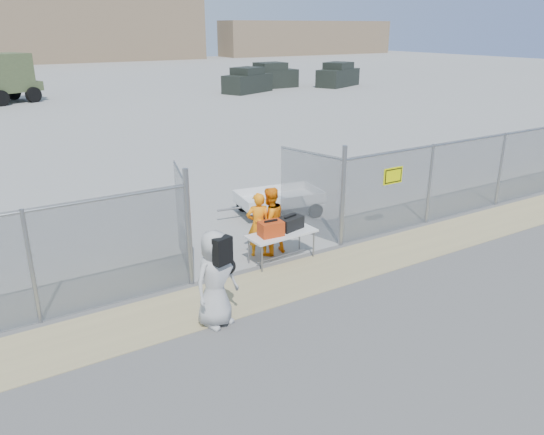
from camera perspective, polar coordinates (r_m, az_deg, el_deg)
ground at (r=10.77m, az=5.66°, el=-8.62°), size 160.00×160.00×0.00m
tarmac_inside at (r=50.06m, az=-25.43°, el=12.19°), size 160.00×80.00×0.01m
dirt_strip at (r=11.48m, az=2.64°, el=-6.59°), size 44.00×1.60×0.01m
distant_hills at (r=86.14m, az=-25.76°, el=17.66°), size 140.00×6.00×9.00m
chain_link_fence at (r=11.82m, az=0.00°, el=0.00°), size 40.00×0.20×2.20m
folding_table at (r=12.21m, az=1.05°, el=-3.15°), size 1.66×0.76×0.69m
orange_bag at (r=11.85m, az=-0.12°, el=-1.21°), size 0.55×0.39×0.33m
black_duffel at (r=12.24m, az=1.97°, el=-0.60°), size 0.67×0.49×0.29m
security_worker_left at (r=12.32m, az=-1.49°, el=-0.78°), size 0.66×0.54×1.55m
security_worker_right at (r=12.38m, az=-0.25°, el=-0.43°), size 0.88×0.73×1.65m
visitor at (r=9.51m, az=-6.11°, el=-6.56°), size 1.01×0.80×1.81m
utility_trailer at (r=15.18m, az=0.75°, el=1.66°), size 3.25×1.98×0.74m
parked_vehicle_near at (r=44.28m, az=-2.66°, el=14.52°), size 4.73×3.48×1.95m
parked_vehicle_mid at (r=47.74m, az=-0.18°, el=15.02°), size 4.69×2.21×2.10m
parked_vehicle_far at (r=49.32m, az=7.12°, el=15.00°), size 4.96×3.69×2.05m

